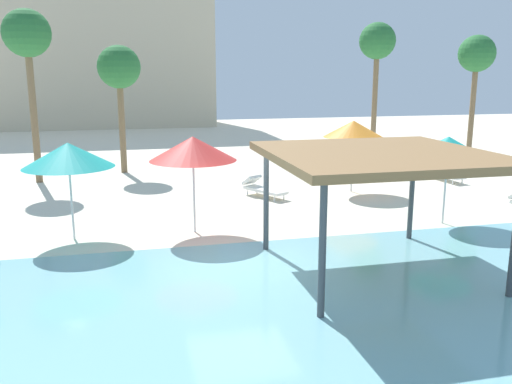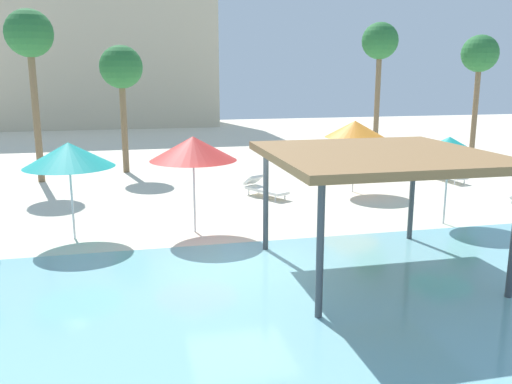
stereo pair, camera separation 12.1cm
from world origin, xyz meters
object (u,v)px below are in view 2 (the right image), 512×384
(beach_umbrella_red_3, at_px, (193,149))
(lounge_chair_2, at_px, (446,173))
(palm_tree_0, at_px, (480,57))
(beach_umbrella_orange_0, at_px, (355,129))
(beach_umbrella_teal_1, at_px, (69,155))
(palm_tree_2, at_px, (121,70))
(palm_tree_1, at_px, (29,38))
(palm_tree_3, at_px, (380,45))
(shade_pavilion, at_px, (378,158))
(beach_umbrella_teal_2, at_px, (449,146))
(lounge_chair_5, at_px, (263,188))

(beach_umbrella_red_3, height_order, lounge_chair_2, beach_umbrella_red_3)
(lounge_chair_2, bearing_deg, palm_tree_0, 131.02)
(beach_umbrella_orange_0, distance_m, beach_umbrella_teal_1, 10.65)
(beach_umbrella_red_3, distance_m, palm_tree_2, 10.70)
(palm_tree_1, bearing_deg, beach_umbrella_orange_0, -21.73)
(lounge_chair_2, height_order, palm_tree_1, palm_tree_1)
(palm_tree_1, height_order, palm_tree_2, palm_tree_1)
(palm_tree_0, relative_size, palm_tree_3, 0.91)
(palm_tree_1, bearing_deg, palm_tree_2, 23.21)
(shade_pavilion, bearing_deg, beach_umbrella_teal_1, 148.64)
(beach_umbrella_orange_0, distance_m, palm_tree_0, 11.92)
(beach_umbrella_red_3, distance_m, lounge_chair_2, 12.62)
(palm_tree_3, bearing_deg, shade_pavilion, -115.25)
(beach_umbrella_orange_0, relative_size, palm_tree_0, 0.43)
(palm_tree_2, bearing_deg, palm_tree_0, 0.63)
(palm_tree_0, bearing_deg, beach_umbrella_teal_1, -151.96)
(palm_tree_1, bearing_deg, beach_umbrella_teal_1, -76.43)
(palm_tree_3, bearing_deg, palm_tree_1, -169.28)
(shade_pavilion, relative_size, palm_tree_2, 0.84)
(beach_umbrella_teal_1, relative_size, palm_tree_3, 0.38)
(beach_umbrella_red_3, bearing_deg, palm_tree_2, 100.77)
(beach_umbrella_orange_0, xyz_separation_m, palm_tree_1, (-12.01, 4.78, 3.42))
(beach_umbrella_teal_2, distance_m, beach_umbrella_red_3, 7.54)
(beach_umbrella_orange_0, xyz_separation_m, lounge_chair_5, (-3.56, -0.02, -2.09))
(palm_tree_2, bearing_deg, shade_pavilion, -68.85)
(beach_umbrella_orange_0, bearing_deg, beach_umbrella_red_3, -148.58)
(beach_umbrella_red_3, bearing_deg, palm_tree_0, 33.00)
(lounge_chair_2, bearing_deg, palm_tree_3, 174.37)
(palm_tree_3, bearing_deg, beach_umbrella_orange_0, -120.30)
(beach_umbrella_teal_2, relative_size, lounge_chair_2, 1.36)
(beach_umbrella_teal_1, xyz_separation_m, palm_tree_0, (19.49, 10.38, 2.95))
(palm_tree_2, bearing_deg, beach_umbrella_teal_1, -97.72)
(palm_tree_1, distance_m, palm_tree_2, 3.98)
(beach_umbrella_teal_2, bearing_deg, beach_umbrella_orange_0, 100.79)
(beach_umbrella_teal_1, height_order, lounge_chair_5, beach_umbrella_teal_1)
(lounge_chair_2, bearing_deg, palm_tree_2, -117.48)
(shade_pavilion, xyz_separation_m, lounge_chair_5, (-0.61, 8.12, -2.32))
(beach_umbrella_red_3, xyz_separation_m, lounge_chair_5, (3.01, 3.99, -2.10))
(beach_umbrella_teal_2, relative_size, lounge_chair_5, 1.37)
(beach_umbrella_orange_0, relative_size, lounge_chair_2, 1.40)
(shade_pavilion, distance_m, beach_umbrella_teal_2, 5.10)
(beach_umbrella_teal_2, height_order, palm_tree_3, palm_tree_3)
(beach_umbrella_teal_2, bearing_deg, shade_pavilion, -139.54)
(palm_tree_2, xyz_separation_m, palm_tree_3, (13.16, 1.66, 1.29))
(lounge_chair_2, xyz_separation_m, lounge_chair_5, (-8.30, -1.21, 0.00))
(lounge_chair_5, xyz_separation_m, palm_tree_3, (8.19, 7.96, 5.58))
(beach_umbrella_red_3, bearing_deg, beach_umbrella_orange_0, 31.42)
(beach_umbrella_red_3, xyz_separation_m, palm_tree_2, (-1.96, 10.29, 2.19))
(beach_umbrella_teal_1, relative_size, lounge_chair_2, 1.38)
(shade_pavilion, distance_m, palm_tree_1, 16.11)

